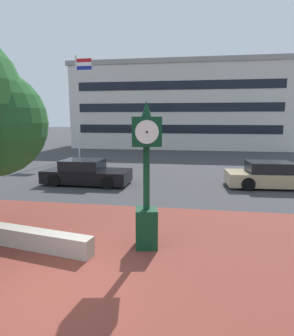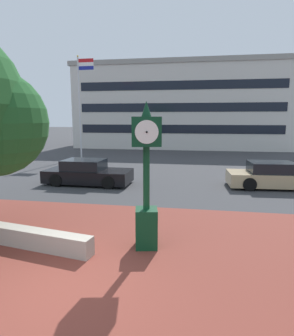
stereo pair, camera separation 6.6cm
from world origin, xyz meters
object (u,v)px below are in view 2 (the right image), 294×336
street_clock (146,176)px  flagpole_primary (81,100)px  car_street_near (87,173)px  civic_building (182,107)px  car_street_mid (274,176)px

street_clock → flagpole_primary: (-8.36, 16.39, 2.93)m
car_street_near → civic_building: 23.35m
street_clock → car_street_near: street_clock is taller
car_street_near → flagpole_primary: (-4.05, 9.45, 4.30)m
street_clock → car_street_mid: 9.33m
car_street_mid → civic_building: civic_building is taller
street_clock → car_street_near: 8.28m
car_street_near → car_street_mid: same height
street_clock → flagpole_primary: size_ratio=0.45×
car_street_mid → car_street_near: bearing=-88.6°
car_street_near → car_street_mid: bearing=95.8°
flagpole_primary → car_street_mid: bearing=-32.9°
flagpole_primary → civic_building: civic_building is taller
car_street_near → civic_building: bearing=172.1°
car_street_mid → flagpole_primary: (-13.45, 8.70, 4.30)m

